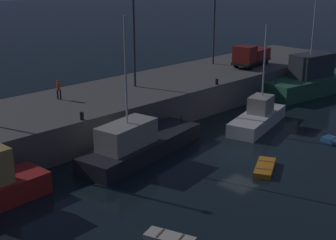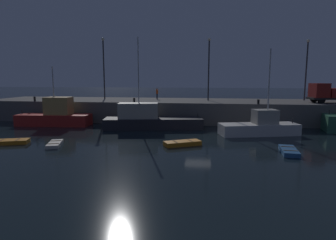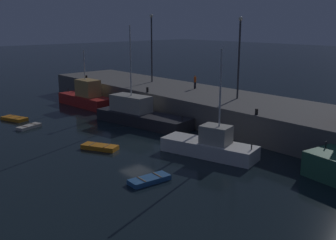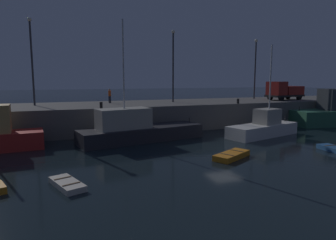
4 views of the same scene
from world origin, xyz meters
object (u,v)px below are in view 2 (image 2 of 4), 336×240
Objects in this scene: rowboat_blue_far at (182,143)px; lamp_post_east at (209,65)px; fishing_boat_orange at (260,126)px; rowboat_white_mid at (289,151)px; lamp_post_central at (307,65)px; bollard_central at (258,102)px; dinghy_orange_near at (55,144)px; dockworker at (157,93)px; fishing_boat_white at (55,116)px; bollard_east at (35,99)px; bollard_west at (134,100)px; fishing_trawler_red at (149,119)px; dinghy_red_small at (10,142)px; lamp_post_west at (104,64)px; utility_truck at (331,93)px.

lamp_post_east reaches higher than rowboat_blue_far.
rowboat_white_mid is (1.00, -7.33, -0.70)m from fishing_boat_orange.
bollard_central is (-7.35, -6.71, -4.62)m from lamp_post_central.
dockworker is (5.63, 19.04, 3.58)m from dinghy_orange_near.
lamp_post_central reaches higher than dinghy_orange_near.
fishing_boat_white is 25.17m from bollard_central.
bollard_east is (-10.20, 13.01, 2.94)m from dinghy_orange_near.
bollard_west is (-14.89, 5.30, 2.20)m from fishing_boat_orange.
fishing_trawler_red is at bearing -85.41° from dockworker.
rowboat_blue_far is (15.47, 1.55, 0.01)m from dinghy_red_small.
bollard_central is at bearing -38.78° from lamp_post_east.
lamp_post_central is at bearing 16.41° from fishing_boat_white.
rowboat_white_mid is 0.34× the size of lamp_post_west.
rowboat_blue_far is 6.29× the size of bollard_central.
lamp_post_east is 14.43× the size of bollard_west.
fishing_boat_white is 1.09× the size of lamp_post_central.
fishing_trawler_red is 16.27m from rowboat_white_mid.
fishing_trawler_red is 3.82× the size of rowboat_white_mid.
rowboat_blue_far is at bearing 8.83° from dinghy_orange_near.
fishing_trawler_red is at bearing -11.10° from bollard_east.
dinghy_red_small is at bearing -138.34° from fishing_trawler_red.
bollard_east is (-15.83, -6.02, -0.65)m from dockworker.
fishing_boat_white is at bearing 97.33° from dinghy_red_small.
utility_truck is (8.86, 15.49, 3.84)m from rowboat_white_mid.
bollard_west is at bearing 160.39° from fishing_boat_orange.
utility_truck is at bearing 4.20° from bollard_east.
bollard_east reaches higher than bollard_central.
fishing_boat_orange is 2.63× the size of dinghy_red_small.
lamp_post_central is 5.02× the size of dockworker.
rowboat_blue_far is 18.00m from lamp_post_east.
bollard_west is (-15.89, 12.63, 2.90)m from rowboat_white_mid.
dinghy_red_small is 0.37× the size of lamp_post_west.
rowboat_white_mid is 0.53× the size of utility_truck.
rowboat_white_mid is 18.26m from utility_truck.
rowboat_white_mid is 20.18m from lamp_post_east.
fishing_boat_white is 21.40m from lamp_post_east.
utility_truck reaches higher than bollard_east.
dinghy_red_small is at bearing -147.74° from lamp_post_central.
dinghy_red_small is at bearing -118.01° from dockworker.
rowboat_white_mid is at bearing -39.85° from lamp_post_west.
rowboat_blue_far is 13.75m from bollard_west.
bollard_east is (-16.58, 3.25, 2.02)m from fishing_trawler_red.
dinghy_red_small is (-10.79, -9.59, -0.89)m from fishing_trawler_red.
rowboat_white_mid is at bearing -9.01° from rowboat_blue_far.
bollard_central is (8.18, 11.31, 2.85)m from rowboat_blue_far.
bollard_west is (-7.32, 11.27, 2.88)m from rowboat_blue_far.
fishing_boat_orange is 9.66m from rowboat_blue_far.
dockworker is (-13.99, 18.68, 3.56)m from rowboat_white_mid.
dockworker is (-5.43, 17.32, 3.54)m from rowboat_blue_far.
lamp_post_west is at bearing 165.22° from bollard_central.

